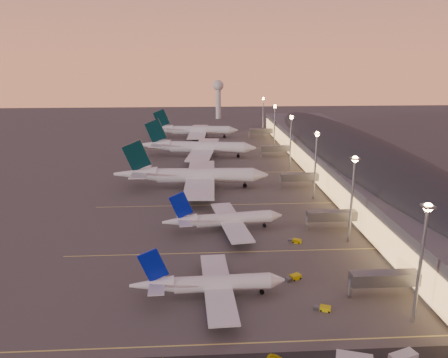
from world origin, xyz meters
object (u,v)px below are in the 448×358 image
airliner_wide_mid (197,147)px  airliner_wide_far (193,130)px  baggage_tug_b (294,277)px  baggage_tug_a (323,308)px  airliner_narrow_north (224,220)px  radar_tower (218,93)px  airliner_wide_near (192,176)px  airliner_narrow_south (209,284)px  baggage_tug_c (295,241)px

airliner_wide_mid → airliner_wide_far: bearing=100.4°
airliner_wide_mid → airliner_wide_far: airliner_wide_mid is taller
airliner_wide_mid → baggage_tug_b: (23.48, -135.29, -4.73)m
airliner_wide_far → baggage_tug_a: 207.90m
airliner_narrow_north → airliner_wide_mid: bearing=86.5°
airliner_wide_mid → radar_tower: 148.02m
airliner_narrow_north → radar_tower: size_ratio=1.18×
airliner_wide_near → radar_tower: radar_tower is taller
airliner_narrow_south → airliner_narrow_north: bearing=79.3°
baggage_tug_a → baggage_tug_b: (-3.51, 13.64, 0.07)m
airliner_narrow_north → radar_tower: (10.07, 249.09, 18.35)m
airliner_narrow_north → airliner_wide_near: size_ratio=0.60×
airliner_wide_near → baggage_tug_a: bearing=-70.2°
radar_tower → airliner_wide_mid: bearing=-97.2°
airliner_narrow_south → baggage_tug_b: size_ratio=8.33×
baggage_tug_b → baggage_tug_c: baggage_tug_b is taller
airliner_wide_mid → radar_tower: (18.35, 145.93, 16.60)m
airliner_narrow_north → airliner_wide_far: 160.33m
airliner_wide_near → airliner_narrow_south: bearing=-84.6°
baggage_tug_a → baggage_tug_c: size_ratio=0.95×
airliner_wide_mid → baggage_tug_b: bearing=-72.3°
baggage_tug_c → airliner_wide_far: bearing=131.9°
airliner_narrow_south → radar_tower: radar_tower is taller
airliner_narrow_south → baggage_tug_c: (26.08, 28.33, -2.75)m
airliner_wide_near → airliner_wide_mid: size_ratio=0.99×
airliner_narrow_south → airliner_narrow_north: airliner_narrow_north is taller
airliner_wide_near → baggage_tug_c: 64.68m
airliner_wide_mid → baggage_tug_a: bearing=-71.9°
baggage_tug_a → baggage_tug_b: baggage_tug_b is taller
baggage_tug_a → baggage_tug_c: 35.31m
airliner_wide_mid → baggage_tug_b: airliner_wide_mid is taller
airliner_wide_near → baggage_tug_c: airliner_wide_near is taller
airliner_wide_mid → baggage_tug_c: bearing=-68.0°
airliner_narrow_north → baggage_tug_a: (18.71, -45.78, -3.05)m
airliner_wide_near → baggage_tug_a: airliner_wide_near is taller
airliner_wide_far → airliner_narrow_south: bearing=-84.8°
airliner_narrow_north → baggage_tug_b: bearing=-72.8°
radar_tower → baggage_tug_c: bearing=-87.7°
airliner_narrow_south → baggage_tug_b: airliner_narrow_south is taller
airliner_wide_far → baggage_tug_b: bearing=-78.5°
airliner_wide_far → baggage_tug_c: size_ratio=15.26×
baggage_tug_c → airliner_wide_mid: bearing=135.7°
radar_tower → baggage_tug_c: (10.30, -259.59, -21.37)m
radar_tower → baggage_tug_a: (8.64, -294.86, -21.40)m
airliner_narrow_north → radar_tower: bearing=79.6°
airliner_wide_far → baggage_tug_c: 173.36m
airliner_narrow_south → airliner_wide_far: size_ratio=0.59×
airliner_narrow_south → airliner_narrow_north: (5.71, 38.84, 0.27)m
airliner_narrow_south → baggage_tug_c: bearing=45.0°
airliner_wide_near → baggage_tug_a: (29.23, -91.90, -4.76)m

